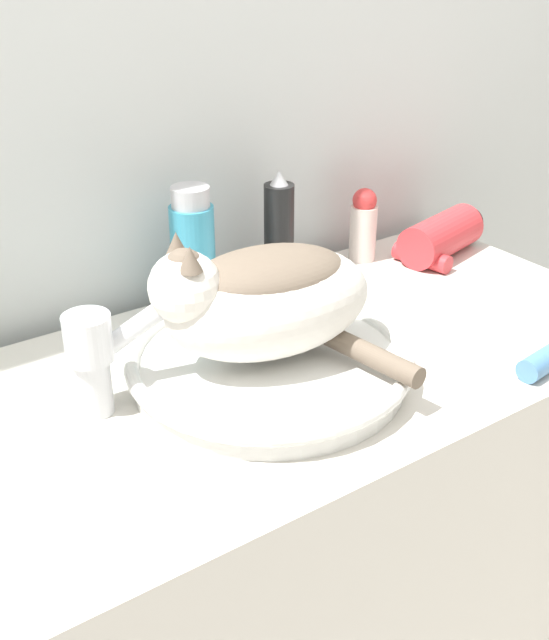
% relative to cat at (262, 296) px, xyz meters
% --- Properties ---
extents(wall_back, '(8.00, 0.05, 2.40)m').
position_rel_cat_xyz_m(wall_back, '(-0.05, 0.34, 0.22)').
color(wall_back, silver).
rests_on(wall_back, ground_plane).
extents(vanity_counter, '(1.29, 0.52, 0.86)m').
position_rel_cat_xyz_m(vanity_counter, '(-0.05, 0.02, -0.55)').
color(vanity_counter, beige).
rests_on(vanity_counter, ground_plane).
extents(sink_basin, '(0.37, 0.37, 0.04)m').
position_rel_cat_xyz_m(sink_basin, '(0.01, -0.00, -0.10)').
color(sink_basin, silver).
rests_on(sink_basin, vanity_counter).
extents(cat, '(0.30, 0.28, 0.17)m').
position_rel_cat_xyz_m(cat, '(0.00, 0.00, 0.00)').
color(cat, silver).
rests_on(cat, sink_basin).
extents(faucet, '(0.13, 0.07, 0.14)m').
position_rel_cat_xyz_m(faucet, '(-0.20, 0.06, -0.04)').
color(faucet, silver).
rests_on(faucet, vanity_counter).
extents(mouthwash_bottle, '(0.07, 0.07, 0.19)m').
position_rel_cat_xyz_m(mouthwash_bottle, '(0.03, 0.23, -0.03)').
color(mouthwash_bottle, teal).
rests_on(mouthwash_bottle, vanity_counter).
extents(deodorant_stick, '(0.05, 0.05, 0.13)m').
position_rel_cat_xyz_m(deodorant_stick, '(0.37, 0.23, -0.06)').
color(deodorant_stick, silver).
rests_on(deodorant_stick, vanity_counter).
extents(hairspray_can_black, '(0.05, 0.05, 0.19)m').
position_rel_cat_xyz_m(hairspray_can_black, '(0.19, 0.23, -0.03)').
color(hairspray_can_black, black).
rests_on(hairspray_can_black, vanity_counter).
extents(hair_dryer, '(0.19, 0.12, 0.08)m').
position_rel_cat_xyz_m(hair_dryer, '(0.49, 0.17, -0.09)').
color(hair_dryer, '#C63338').
rests_on(hair_dryer, vanity_counter).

